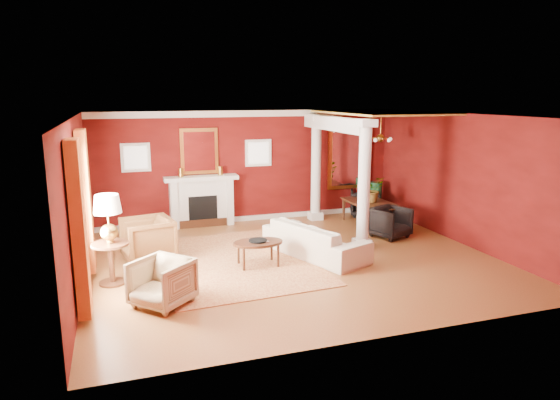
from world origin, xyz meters
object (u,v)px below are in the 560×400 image
object	(u,v)px
armchair_leopard	(147,237)
dining_table	(373,207)
armchair_stripe	(162,280)
coffee_table	(258,244)
sofa	(315,234)
side_table	(109,224)

from	to	relation	value
armchair_leopard	dining_table	bearing A→B (deg)	89.91
armchair_stripe	coffee_table	size ratio (longest dim) A/B	0.85
sofa	side_table	xyz separation A→B (m)	(-4.02, -0.35, 0.64)
coffee_table	dining_table	xyz separation A→B (m)	(3.63, 2.05, 0.03)
coffee_table	side_table	bearing A→B (deg)	-177.90
armchair_leopard	coffee_table	world-z (taller)	armchair_leopard
coffee_table	armchair_leopard	bearing A→B (deg)	153.70
armchair_stripe	coffee_table	bearing A→B (deg)	81.05
armchair_leopard	side_table	bearing A→B (deg)	-42.65
sofa	side_table	size ratio (longest dim) A/B	1.48
sofa	dining_table	bearing A→B (deg)	-73.68
armchair_stripe	dining_table	bearing A→B (deg)	78.06
coffee_table	dining_table	bearing A→B (deg)	29.44
armchair_leopard	dining_table	world-z (taller)	armchair_leopard
sofa	armchair_leopard	size ratio (longest dim) A/B	2.46
coffee_table	dining_table	size ratio (longest dim) A/B	0.57
coffee_table	sofa	bearing A→B (deg)	10.79
dining_table	sofa	bearing A→B (deg)	126.37
armchair_leopard	coffee_table	distance (m)	2.26
dining_table	coffee_table	bearing A→B (deg)	118.07
sofa	dining_table	distance (m)	2.94
armchair_leopard	coffee_table	xyz separation A→B (m)	(2.03, -1.00, -0.04)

